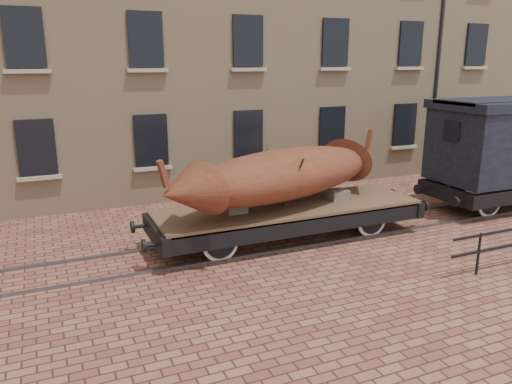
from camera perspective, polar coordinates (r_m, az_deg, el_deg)
name	(u,v)px	position (r m, az deg, el deg)	size (l,w,h in m)	color
ground	(285,240)	(13.75, 3.32, -5.46)	(90.00, 90.00, 0.00)	brown
warehouse_cream	(246,8)	(23.34, -1.20, 20.33)	(40.00, 10.19, 14.00)	#D3B387
rail_track	(285,239)	(13.74, 3.32, -5.34)	(30.00, 1.52, 0.06)	#59595E
flatcar_wagon	(289,212)	(13.54, 3.74, -2.34)	(8.19, 2.22, 1.24)	brown
iron_boat	(284,174)	(13.19, 3.19, 2.08)	(7.39, 3.88, 1.75)	brown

